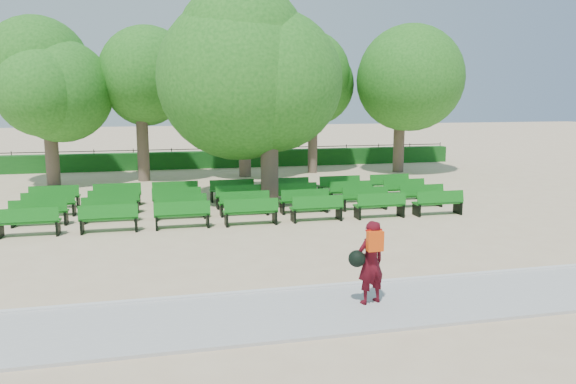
% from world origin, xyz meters
% --- Properties ---
extents(ground, '(120.00, 120.00, 0.00)m').
position_xyz_m(ground, '(0.00, 0.00, 0.00)').
color(ground, '#CBAE86').
extents(paving, '(30.00, 2.20, 0.06)m').
position_xyz_m(paving, '(0.00, -7.40, 0.03)').
color(paving, '#AFAEAB').
rests_on(paving, ground).
extents(curb, '(30.00, 0.12, 0.10)m').
position_xyz_m(curb, '(0.00, -6.25, 0.05)').
color(curb, silver).
rests_on(curb, ground).
extents(hedge, '(26.00, 0.70, 0.90)m').
position_xyz_m(hedge, '(0.00, 14.00, 0.45)').
color(hedge, '#145017').
rests_on(hedge, ground).
extents(fence, '(26.00, 0.10, 1.02)m').
position_xyz_m(fence, '(0.00, 14.40, 0.00)').
color(fence, black).
rests_on(fence, ground).
extents(tree_line, '(21.80, 6.80, 7.04)m').
position_xyz_m(tree_line, '(0.00, 10.00, 0.00)').
color(tree_line, '#2A731F').
rests_on(tree_line, ground).
extents(bench_array, '(1.63, 0.52, 1.02)m').
position_xyz_m(bench_array, '(-1.14, 1.88, 0.08)').
color(bench_array, '#126B15').
rests_on(bench_array, ground).
extents(tree_among, '(5.51, 5.51, 7.33)m').
position_xyz_m(tree_among, '(-0.05, 2.32, 4.83)').
color(tree_among, brown).
rests_on(tree_among, ground).
extents(person, '(0.77, 0.51, 1.55)m').
position_xyz_m(person, '(-0.16, -7.31, 0.86)').
color(person, '#470A13').
rests_on(person, ground).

